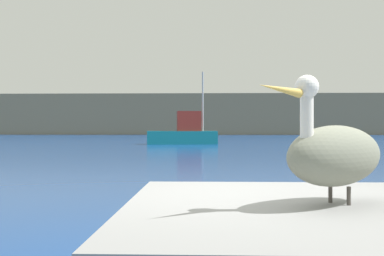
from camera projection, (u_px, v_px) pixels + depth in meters
name	position (u px, v px, depth m)	size (l,w,h in m)	color
hillside_backdrop	(210.00, 115.00, 80.86)	(140.00, 14.51, 6.41)	#7F755B
pelican	(334.00, 153.00, 3.44)	(1.14, 1.08, 0.91)	gray
fishing_boat_teal	(184.00, 133.00, 35.07)	(5.25, 2.08, 5.33)	teal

